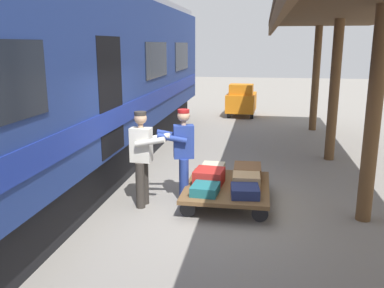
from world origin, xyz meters
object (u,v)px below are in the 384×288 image
luggage_cart (227,187)px  suitcase_navy_fabric (245,191)px  train_car (30,88)px  suitcase_brown_leather (247,171)px  porter_in_overalls (183,152)px  baggage_tug (241,101)px  suitcase_cream_canvas (212,170)px  porter_by_door (143,156)px  suitcase_red_plastic (209,177)px  suitcase_teal_softside (205,189)px  suitcase_tan_vintage (246,180)px

luggage_cart → suitcase_navy_fabric: suitcase_navy_fabric is taller
suitcase_navy_fabric → train_car: bearing=-2.0°
train_car → suitcase_brown_leather: (-3.82, -0.90, -1.60)m
porter_in_overalls → baggage_tug: bearing=-93.4°
luggage_cart → baggage_tug: bearing=-88.5°
baggage_tug → train_car: bearing=71.8°
suitcase_cream_canvas → porter_by_door: (1.13, 0.90, 0.48)m
suitcase_brown_leather → porter_in_overalls: porter_in_overalls is taller
porter_in_overalls → porter_by_door: same height
suitcase_red_plastic → porter_in_overalls: (0.48, 0.02, 0.45)m
luggage_cart → suitcase_navy_fabric: bearing=123.2°
suitcase_brown_leather → suitcase_red_plastic: size_ratio=1.19×
train_car → suitcase_brown_leather: size_ratio=29.17×
suitcase_teal_softside → baggage_tug: (-0.09, -9.99, 0.21)m
suitcase_tan_vintage → suitcase_teal_softside: 0.85m
baggage_tug → suitcase_teal_softside: bearing=89.5°
train_car → suitcase_navy_fabric: 4.16m
suitcase_brown_leather → suitcase_navy_fabric: bearing=90.0°
train_car → suitcase_cream_canvas: (-3.15, -0.90, -1.62)m
suitcase_cream_canvas → suitcase_teal_softside: (-0.00, 1.03, -0.02)m
suitcase_teal_softside → suitcase_red_plastic: 0.52m
suitcase_navy_fabric → porter_in_overalls: size_ratio=0.29×
suitcase_brown_leather → suitcase_cream_canvas: bearing=0.0°
suitcase_teal_softside → baggage_tug: 10.00m
porter_by_door → baggage_tug: bearing=-97.0°
porter_by_door → baggage_tug: porter_by_door is taller
suitcase_red_plastic → luggage_cart: bearing=-180.0°
suitcase_tan_vintage → suitcase_brown_leather: size_ratio=0.83×
suitcase_brown_leather → baggage_tug: bearing=-86.3°
suitcase_tan_vintage → suitcase_red_plastic: suitcase_red_plastic is taller
suitcase_red_plastic → suitcase_brown_leather: bearing=-142.6°
suitcase_cream_canvas → porter_by_door: 1.52m
train_car → suitcase_teal_softside: train_car is taller
porter_in_overalls → porter_by_door: (0.64, 0.36, 0.00)m
train_car → suitcase_red_plastic: train_car is taller
porter_in_overalls → porter_by_door: size_ratio=1.00×
train_car → suitcase_navy_fabric: (-3.82, 0.13, -1.64)m
suitcase_teal_softside → suitcase_red_plastic: bearing=-90.0°
luggage_cart → porter_by_door: size_ratio=1.10×
suitcase_cream_canvas → suitcase_brown_leather: bearing=180.0°
luggage_cart → porter_by_door: bearing=14.8°
luggage_cart → suitcase_cream_canvas: suitcase_cream_canvas is taller
suitcase_tan_vintage → porter_in_overalls: (1.16, 0.02, 0.47)m
porter_by_door → baggage_tug: size_ratio=0.97×
porter_in_overalls → suitcase_brown_leather: bearing=-155.2°
baggage_tug → suitcase_cream_canvas: bearing=89.5°
suitcase_cream_canvas → suitcase_navy_fabric: bearing=123.2°
luggage_cart → suitcase_navy_fabric: (-0.34, 0.51, 0.13)m
suitcase_tan_vintage → suitcase_teal_softside: (0.67, 0.51, -0.03)m
train_car → porter_in_overalls: (-2.67, -0.36, -1.14)m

